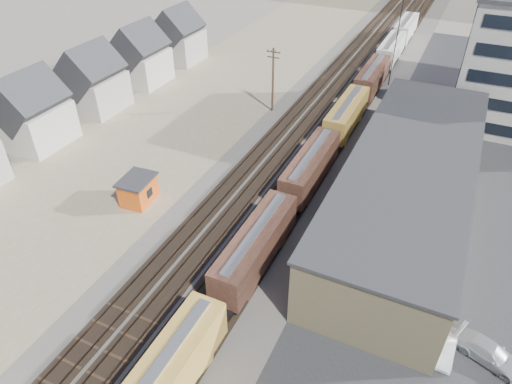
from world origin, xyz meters
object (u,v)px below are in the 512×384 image
at_px(freight_train, 330,138).
at_px(maintenance_shed, 138,190).
at_px(parked_car_silver, 490,353).
at_px(parked_car_blue, 487,124).
at_px(parked_car_white, 444,347).
at_px(utility_pole_north, 273,79).

relative_size(freight_train, maintenance_shed, 26.18).
distance_m(maintenance_shed, parked_car_silver, 38.03).
bearing_deg(parked_car_blue, parked_car_white, -116.09).
xyz_separation_m(parked_car_white, parked_car_silver, (3.27, 0.87, 0.09)).
distance_m(freight_train, maintenance_shed, 25.24).
xyz_separation_m(freight_train, utility_pole_north, (-12.30, 9.43, 2.50)).
height_order(freight_train, parked_car_silver, freight_train).
distance_m(parked_car_white, parked_car_blue, 42.17).
xyz_separation_m(freight_train, parked_car_silver, (20.93, -24.14, -2.01)).
xyz_separation_m(maintenance_shed, parked_car_blue, (35.39, 36.01, -0.82)).
height_order(freight_train, parked_car_blue, freight_train).
relative_size(utility_pole_north, parked_car_white, 2.37).
height_order(parked_car_white, parked_car_blue, parked_car_blue).
bearing_deg(freight_train, utility_pole_north, 142.53).
bearing_deg(utility_pole_north, parked_car_white, -48.98).
xyz_separation_m(utility_pole_north, parked_car_blue, (30.97, 7.72, -4.50)).
xyz_separation_m(freight_train, parked_car_blue, (18.67, 17.15, -2.00)).
relative_size(utility_pole_north, parked_car_silver, 1.84).
bearing_deg(parked_car_blue, parked_car_silver, -111.59).
bearing_deg(parked_car_white, parked_car_blue, 89.07).
relative_size(utility_pole_north, maintenance_shed, 2.19).
bearing_deg(parked_car_white, parked_car_silver, 15.42).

